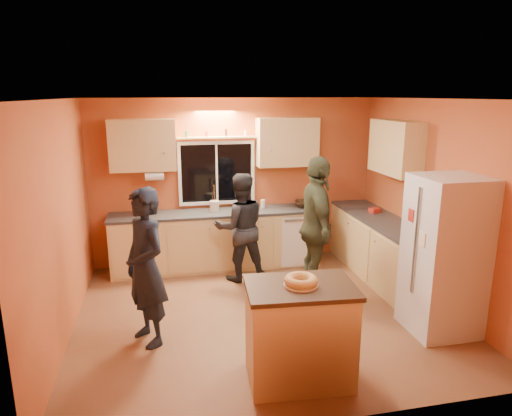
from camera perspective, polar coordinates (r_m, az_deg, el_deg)
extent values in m
plane|color=brown|center=(5.83, 0.92, -13.02)|extent=(4.50, 4.50, 0.00)
cube|color=#B8602F|center=(7.28, -2.59, 3.33)|extent=(4.50, 0.04, 2.60)
cube|color=#B8602F|center=(3.54, 8.40, -8.56)|extent=(4.50, 0.04, 2.60)
cube|color=#B8602F|center=(5.34, -23.26, -1.79)|extent=(0.04, 4.00, 2.60)
cube|color=#B8602F|center=(6.26, 21.49, 0.57)|extent=(0.04, 4.00, 2.60)
cube|color=white|center=(5.19, 1.04, 13.47)|extent=(4.50, 4.00, 0.02)
cube|color=black|center=(7.19, -4.95, 4.38)|extent=(1.10, 0.02, 0.90)
cube|color=white|center=(7.18, -4.93, 4.36)|extent=(1.20, 0.04, 1.00)
cube|color=#D4B86F|center=(6.93, -14.01, 7.62)|extent=(0.95, 0.33, 0.75)
cube|color=#D4B86F|center=(7.20, 3.93, 8.23)|extent=(0.95, 0.33, 0.75)
cube|color=#D4B86F|center=(6.74, 17.06, 7.25)|extent=(0.33, 1.00, 0.75)
cylinder|color=silver|center=(6.88, -12.56, 3.90)|extent=(0.27, 0.12, 0.12)
cube|color=#D4B86F|center=(7.16, -4.88, -4.08)|extent=(3.20, 0.60, 0.86)
cube|color=#282B2D|center=(7.03, -4.96, -0.60)|extent=(3.24, 0.62, 0.04)
cube|color=#D4B86F|center=(7.77, 12.21, -2.90)|extent=(0.60, 0.60, 0.86)
cube|color=#282B2D|center=(7.65, 12.38, 0.33)|extent=(0.62, 0.62, 0.04)
cube|color=#D4B86F|center=(6.75, 16.37, -5.76)|extent=(0.60, 1.80, 0.86)
cube|color=#282B2D|center=(6.62, 16.64, -2.09)|extent=(0.62, 1.84, 0.04)
cube|color=silver|center=(5.53, 22.51, -5.54)|extent=(0.72, 0.70, 1.80)
cube|color=#D4B86F|center=(4.45, 5.46, -15.47)|extent=(1.00, 0.71, 0.93)
cube|color=black|center=(4.23, 5.61, -9.85)|extent=(1.05, 0.76, 0.04)
torus|color=tan|center=(4.21, 5.63, -9.02)|extent=(0.31, 0.31, 0.09)
imported|color=black|center=(5.02, -13.63, -7.23)|extent=(0.66, 0.75, 1.73)
imported|color=black|center=(6.57, -1.98, -2.43)|extent=(0.79, 0.63, 1.58)
imported|color=#323622|center=(6.11, 7.60, -2.36)|extent=(0.57, 1.14, 1.88)
imported|color=black|center=(7.33, 6.34, 0.51)|extent=(0.47, 0.47, 0.09)
cylinder|color=#EEDDC7|center=(7.00, -5.21, 0.21)|extent=(0.14, 0.14, 0.17)
imported|color=gray|center=(6.14, 19.23, -1.93)|extent=(0.29, 0.26, 0.29)
cube|color=#AE271A|center=(7.16, 14.64, -0.28)|extent=(0.19, 0.16, 0.07)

